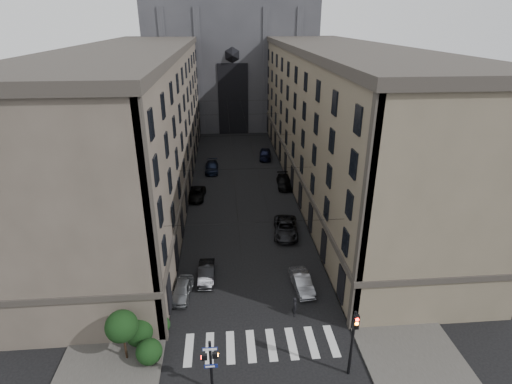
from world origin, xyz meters
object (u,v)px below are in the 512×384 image
object	(u,v)px
gothic_tower	(230,40)
car_left_near	(182,290)
car_left_midnear	(206,273)
pedestrian	(295,307)
car_left_far	(212,167)
traffic_light_right	(353,336)
pedestrian_signal_left	(211,362)
car_right_near	(302,282)
car_right_midnear	(286,228)
car_right_far	(265,154)
car_right_midfar	(284,182)
car_left_midfar	(196,194)

from	to	relation	value
gothic_tower	car_left_near	distance (m)	66.38
car_left_midnear	pedestrian	world-z (taller)	pedestrian
gothic_tower	car_left_far	distance (m)	37.68
gothic_tower	traffic_light_right	bearing A→B (deg)	-85.62
pedestrian_signal_left	traffic_light_right	bearing A→B (deg)	2.64
car_left_near	car_right_near	world-z (taller)	car_right_near
car_left_far	car_right_midnear	xyz separation A→B (m)	(8.47, -20.52, 0.06)
car_left_far	car_right_near	bearing A→B (deg)	-74.09
pedestrian_signal_left	car_right_far	xyz separation A→B (m)	(8.26, 45.65, -1.51)
pedestrian_signal_left	car_right_midfar	xyz separation A→B (m)	(9.67, 33.14, -1.60)
car_left_midfar	car_right_midfar	world-z (taller)	car_right_midfar
car_right_near	car_right_far	size ratio (longest dim) A/B	0.87
car_right_midfar	car_right_near	bearing A→B (deg)	-91.90
pedestrian_signal_left	car_right_far	distance (m)	46.42
car_left_near	car_right_midnear	bearing A→B (deg)	50.81
car_left_midfar	car_left_far	world-z (taller)	car_left_far
car_left_near	car_left_midfar	xyz separation A→B (m)	(0.13, 20.45, -0.02)
car_left_midfar	car_right_near	xyz separation A→B (m)	(10.27, -20.20, 0.04)
car_left_midnear	car_right_midnear	distance (m)	11.42
car_left_far	pedestrian	size ratio (longest dim) A/B	2.89
car_left_midnear	pedestrian_signal_left	bearing A→B (deg)	-85.98
car_left_midnear	car_left_far	bearing A→B (deg)	90.74
car_left_near	car_right_far	size ratio (longest dim) A/B	0.82
car_left_near	car_left_far	bearing A→B (deg)	93.43
gothic_tower	car_left_near	bearing A→B (deg)	-95.55
car_right_midnear	car_right_midfar	distance (m)	13.67
car_right_far	car_right_midfar	bearing A→B (deg)	-76.88
car_left_midfar	car_right_midnear	bearing A→B (deg)	-40.70
car_left_near	car_left_midfar	distance (m)	20.45
car_right_near	car_right_midnear	world-z (taller)	car_right_midnear
traffic_light_right	car_right_midfar	distance (m)	32.83
car_left_midfar	gothic_tower	bearing A→B (deg)	86.73
traffic_light_right	car_right_far	world-z (taller)	traffic_light_right
car_left_near	car_left_midnear	xyz separation A→B (m)	(2.00, 2.31, 0.01)
car_left_midfar	pedestrian	distance (m)	25.26
traffic_light_right	car_right_midnear	size ratio (longest dim) A/B	0.94
car_right_midnear	pedestrian	distance (m)	13.17
car_left_far	car_right_far	size ratio (longest dim) A/B	1.03
gothic_tower	car_right_midnear	world-z (taller)	gothic_tower
car_left_midnear	car_right_midfar	world-z (taller)	car_right_midfar
car_left_midnear	pedestrian	bearing A→B (deg)	-36.42
pedestrian_signal_left	car_right_midnear	bearing A→B (deg)	68.36
car_left_near	car_right_near	bearing A→B (deg)	8.55
car_right_midfar	pedestrian	xyz separation A→B (m)	(-3.18, -26.64, 0.13)
car_left_midnear	car_left_far	world-z (taller)	car_left_far
car_right_near	car_right_midnear	distance (m)	9.73
car_left_midnear	car_right_near	xyz separation A→B (m)	(8.40, -2.06, 0.01)
car_left_near	car_right_midfar	distance (m)	26.56
car_left_near	pedestrian	xyz separation A→B (m)	(9.18, -3.13, 0.19)
car_left_far	gothic_tower	bearing A→B (deg)	83.21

